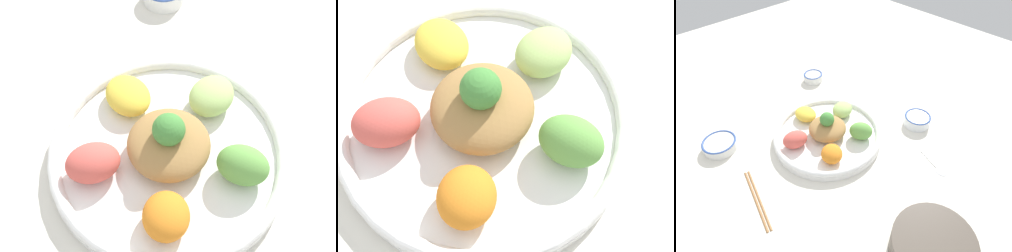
% 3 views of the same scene
% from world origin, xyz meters
% --- Properties ---
extents(ground_plane, '(2.40, 2.40, 0.00)m').
position_xyz_m(ground_plane, '(0.00, 0.00, 0.00)').
color(ground_plane, silver).
extents(salad_platter, '(0.38, 0.38, 0.11)m').
position_xyz_m(salad_platter, '(0.01, -0.00, 0.03)').
color(salad_platter, white).
rests_on(salad_platter, ground_plane).
extents(sauce_bowl_red, '(0.10, 0.10, 0.04)m').
position_xyz_m(sauce_bowl_red, '(-0.28, 0.17, 0.02)').
color(sauce_bowl_red, white).
rests_on(sauce_bowl_red, ground_plane).
extents(rice_bowl_blue, '(0.08, 0.08, 0.03)m').
position_xyz_m(rice_bowl_blue, '(-0.18, -0.32, 0.02)').
color(rice_bowl_blue, white).
rests_on(rice_bowl_blue, ground_plane).
extents(sauce_bowl_dark, '(0.11, 0.11, 0.03)m').
position_xyz_m(sauce_bowl_dark, '(0.31, -0.22, 0.02)').
color(sauce_bowl_dark, white).
rests_on(sauce_bowl_dark, ground_plane).
extents(side_serving_bowl, '(0.20, 0.20, 0.07)m').
position_xyz_m(side_serving_bowl, '(0.09, 0.48, 0.04)').
color(side_serving_bowl, '#51473D').
rests_on(side_serving_bowl, ground_plane).
extents(chopsticks_pair_near, '(0.07, 0.22, 0.01)m').
position_xyz_m(chopsticks_pair_near, '(0.32, 0.05, 0.00)').
color(chopsticks_pair_near, '#9E6B3D').
rests_on(chopsticks_pair_near, ground_plane).
extents(serving_spoon_main, '(0.06, 0.12, 0.01)m').
position_xyz_m(serving_spoon_main, '(-0.16, 0.34, 0.00)').
color(serving_spoon_main, silver).
rests_on(serving_spoon_main, ground_plane).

